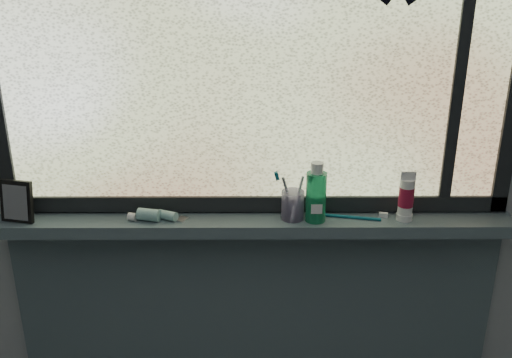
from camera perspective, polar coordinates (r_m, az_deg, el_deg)
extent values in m
cube|color=#9EA3A8|center=(1.78, -0.10, 3.87)|extent=(3.00, 0.01, 2.50)
cube|color=#4A5B63|center=(1.80, -0.09, -4.48)|extent=(1.62, 0.14, 0.04)
cube|color=#4A5B63|center=(2.12, -0.09, -16.35)|extent=(1.62, 0.02, 0.98)
cube|color=silver|center=(1.69, -0.11, 12.73)|extent=(1.50, 0.01, 1.00)
cube|color=black|center=(1.82, -0.10, -2.41)|extent=(1.60, 0.03, 0.05)
cube|color=black|center=(1.79, 19.91, 11.99)|extent=(0.03, 0.03, 1.00)
cube|color=black|center=(1.89, -22.82, -2.06)|extent=(0.11, 0.08, 0.13)
cylinder|color=#B3A2D6|center=(1.77, 3.69, -2.62)|extent=(0.08, 0.08, 0.09)
cylinder|color=#21AB6A|center=(1.74, 6.04, -1.31)|extent=(0.08, 0.08, 0.16)
cylinder|color=silver|center=(1.80, 14.82, -1.50)|extent=(0.06, 0.06, 0.11)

